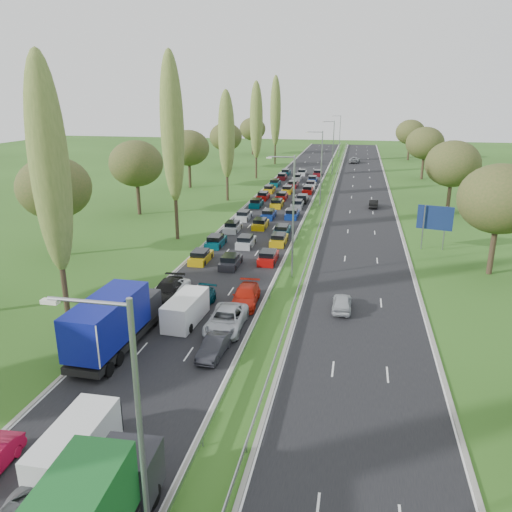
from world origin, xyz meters
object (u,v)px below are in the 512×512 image
Objects in this scene: near_car_3 at (167,290)px; white_van_rear at (187,308)px; blue_lorry at (115,321)px; direction_sign at (435,220)px; white_van_front at (78,443)px; near_car_2 at (170,289)px; info_sign at (87,312)px.

white_van_rear is at bearing -55.00° from near_car_3.
direction_sign reaches higher than blue_lorry.
white_van_front is 16.54m from white_van_rear.
blue_lorry is 1.79× the size of white_van_front.
near_car_2 is at bearing -141.26° from direction_sign.
direction_sign is at bearing 61.67° from white_van_front.
white_van_rear is 7.57m from info_sign.
direction_sign reaches higher than white_van_front.
near_car_2 is 0.53m from near_car_3.
direction_sign reaches higher than info_sign.
white_van_front is at bearing -62.30° from info_sign.
white_van_rear is at bearing -51.64° from near_car_2.
white_van_rear is (3.22, -4.03, 0.29)m from near_car_3.
info_sign reaches higher than near_car_2.
near_car_2 is 10.05m from blue_lorry.
near_car_3 is 0.98× the size of white_van_front.
info_sign is at bearing -136.53° from direction_sign.
direction_sign reaches higher than white_van_rear.
blue_lorry is at bearing -94.59° from near_car_3.
white_van_rear is at bearing 59.53° from blue_lorry.
blue_lorry reaches higher than info_sign.
info_sign is at bearing -123.00° from near_car_3.
white_van_rear reaches higher than near_car_3.
white_van_front is at bearing -86.24° from white_van_rear.
direction_sign is at bearing 51.54° from blue_lorry.
white_van_front is at bearing -70.69° from blue_lorry.
near_car_3 is 1.01× the size of white_van_rear.
white_van_front reaches higher than white_van_rear.
white_van_front reaches higher than near_car_3.
info_sign is (-3.67, 2.63, -0.79)m from blue_lorry.
info_sign is at bearing -114.41° from near_car_2.
blue_lorry is (-0.22, -9.95, 1.44)m from near_car_2.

